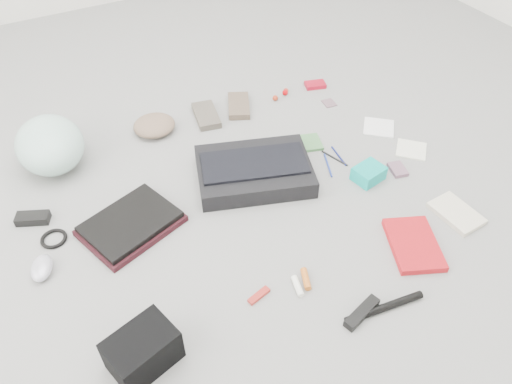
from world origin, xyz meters
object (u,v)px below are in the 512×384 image
book_red (414,244)px  accordion_wallet (369,173)px  laptop (130,222)px  messenger_bag (254,171)px  bike_helmet (50,145)px  camera_bag (143,350)px

book_red → accordion_wallet: bearing=101.0°
laptop → book_red: 0.99m
accordion_wallet → messenger_bag: bearing=140.3°
bike_helmet → messenger_bag: bearing=-32.6°
book_red → messenger_bag: bearing=142.1°
bike_helmet → camera_bag: bike_helmet is taller
book_red → camera_bag: bearing=-159.0°
messenger_bag → camera_bag: (-0.64, -0.53, 0.02)m
bike_helmet → book_red: (0.97, -1.03, -0.09)m
messenger_bag → accordion_wallet: size_ratio=3.84×
messenger_bag → camera_bag: size_ratio=2.34×
book_red → bike_helmet: bearing=156.8°
camera_bag → accordion_wallet: (1.02, 0.31, -0.03)m
laptop → accordion_wallet: accordion_wallet is taller
laptop → bike_helmet: bearing=89.0°
laptop → book_red: (0.82, -0.55, -0.02)m
camera_bag → book_red: bearing=-17.8°
messenger_bag → bike_helmet: 0.81m
laptop → book_red: bearing=-52.4°
bike_helmet → camera_bag: (0.03, -0.99, -0.04)m
messenger_bag → laptop: 0.51m
book_red → accordion_wallet: size_ratio=2.07×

